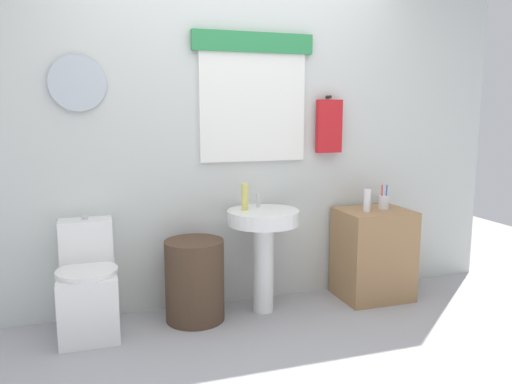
{
  "coord_description": "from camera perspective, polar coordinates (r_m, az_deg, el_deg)",
  "views": [
    {
      "loc": [
        -0.96,
        -2.4,
        1.43
      ],
      "look_at": [
        0.08,
        0.8,
        0.88
      ],
      "focal_mm": 34.85,
      "sensor_mm": 36.0,
      "label": 1
    }
  ],
  "objects": [
    {
      "name": "back_wall",
      "position": [
        3.67,
        -2.86,
        7.27
      ],
      "size": [
        4.4,
        0.18,
        2.6
      ],
      "color": "silver",
      "rests_on": "ground_plane"
    },
    {
      "name": "lotion_bottle",
      "position": [
        3.79,
        12.64,
        -0.94
      ],
      "size": [
        0.05,
        0.05,
        0.17
      ],
      "primitive_type": "cylinder",
      "color": "white",
      "rests_on": "wooden_cabinet"
    },
    {
      "name": "wooden_cabinet",
      "position": [
        3.97,
        13.28,
        -6.91
      ],
      "size": [
        0.53,
        0.44,
        0.69
      ],
      "primitive_type": "cube",
      "color": "#9E754C",
      "rests_on": "ground_plane"
    },
    {
      "name": "ground_plane",
      "position": [
        2.95,
        3.55,
        -19.79
      ],
      "size": [
        8.0,
        8.0,
        0.0
      ],
      "primitive_type": "plane",
      "color": "#A3A3A8"
    },
    {
      "name": "pedestal_sink",
      "position": [
        3.54,
        0.84,
        -5.01
      ],
      "size": [
        0.51,
        0.51,
        0.74
      ],
      "color": "white",
      "rests_on": "ground_plane"
    },
    {
      "name": "toothbrush_cup",
      "position": [
        3.94,
        14.48,
        -1.11
      ],
      "size": [
        0.08,
        0.08,
        0.19
      ],
      "color": "silver",
      "rests_on": "wooden_cabinet"
    },
    {
      "name": "laundry_hamper",
      "position": [
        3.5,
        -7.05,
        -10.02
      ],
      "size": [
        0.41,
        0.41,
        0.56
      ],
      "primitive_type": "cylinder",
      "color": "#4C3828",
      "rests_on": "ground_plane"
    },
    {
      "name": "toilet",
      "position": [
        3.47,
        -18.7,
        -10.5
      ],
      "size": [
        0.38,
        0.51,
        0.74
      ],
      "color": "white",
      "rests_on": "ground_plane"
    },
    {
      "name": "faucet",
      "position": [
        3.6,
        0.23,
        -0.97
      ],
      "size": [
        0.03,
        0.03,
        0.1
      ],
      "primitive_type": "cylinder",
      "color": "silver",
      "rests_on": "pedestal_sink"
    },
    {
      "name": "soap_bottle",
      "position": [
        3.49,
        -1.28,
        -0.55
      ],
      "size": [
        0.05,
        0.05,
        0.19
      ],
      "primitive_type": "cylinder",
      "color": "#DBD166",
      "rests_on": "pedestal_sink"
    }
  ]
}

